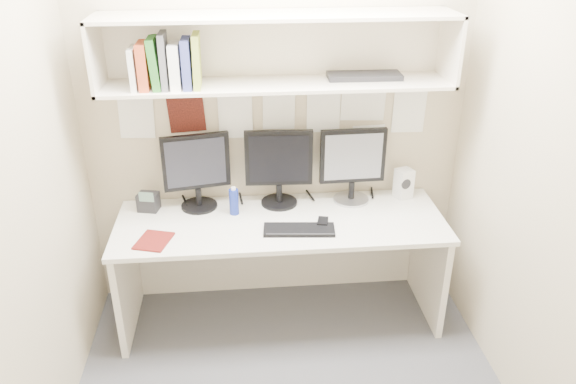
{
  "coord_description": "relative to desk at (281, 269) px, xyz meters",
  "views": [
    {
      "loc": [
        -0.23,
        -2.34,
        2.4
      ],
      "look_at": [
        0.02,
        0.35,
        1.06
      ],
      "focal_mm": 35.0,
      "sensor_mm": 36.0,
      "label": 1
    }
  ],
  "objects": [
    {
      "name": "wall_back",
      "position": [
        0.0,
        0.35,
        0.93
      ],
      "size": [
        2.4,
        0.02,
        2.6
      ],
      "primitive_type": "cube",
      "color": "#B9AB8D",
      "rests_on": "ground"
    },
    {
      "name": "wall_front",
      "position": [
        0.0,
        -1.65,
        0.93
      ],
      "size": [
        2.4,
        0.02,
        2.6
      ],
      "primitive_type": "cube",
      "color": "#B9AB8D",
      "rests_on": "ground"
    },
    {
      "name": "wall_left",
      "position": [
        -1.2,
        -0.65,
        0.93
      ],
      "size": [
        0.02,
        2.0,
        2.6
      ],
      "primitive_type": "cube",
      "color": "#B9AB8D",
      "rests_on": "ground"
    },
    {
      "name": "wall_right",
      "position": [
        1.2,
        -0.65,
        0.93
      ],
      "size": [
        0.02,
        2.0,
        2.6
      ],
      "primitive_type": "cube",
      "color": "#B9AB8D",
      "rests_on": "ground"
    },
    {
      "name": "desk",
      "position": [
        0.0,
        0.0,
        0.0
      ],
      "size": [
        2.0,
        0.7,
        0.73
      ],
      "color": "silver",
      "rests_on": "floor"
    },
    {
      "name": "overhead_hutch",
      "position": [
        0.0,
        0.21,
        1.35
      ],
      "size": [
        2.0,
        0.38,
        0.4
      ],
      "color": "silver",
      "rests_on": "wall_back"
    },
    {
      "name": "pinned_papers",
      "position": [
        0.0,
        0.34,
        0.88
      ],
      "size": [
        1.92,
        0.01,
        0.48
      ],
      "primitive_type": null,
      "color": "white",
      "rests_on": "wall_back"
    },
    {
      "name": "monitor_left",
      "position": [
        -0.5,
        0.22,
        0.63
      ],
      "size": [
        0.41,
        0.23,
        0.48
      ],
      "rotation": [
        0.0,
        0.0,
        0.19
      ],
      "color": "black",
      "rests_on": "desk"
    },
    {
      "name": "monitor_center",
      "position": [
        0.01,
        0.22,
        0.63
      ],
      "size": [
        0.42,
        0.23,
        0.49
      ],
      "rotation": [
        0.0,
        0.0,
        -0.04
      ],
      "color": "black",
      "rests_on": "desk"
    },
    {
      "name": "monitor_right",
      "position": [
        0.48,
        0.22,
        0.63
      ],
      "size": [
        0.42,
        0.23,
        0.49
      ],
      "rotation": [
        0.0,
        0.0,
        0.03
      ],
      "color": "#A5A5AA",
      "rests_on": "desk"
    },
    {
      "name": "keyboard",
      "position": [
        0.1,
        -0.16,
        0.37
      ],
      "size": [
        0.43,
        0.19,
        0.02
      ],
      "primitive_type": "cube",
      "rotation": [
        0.0,
        0.0,
        -0.09
      ],
      "color": "black",
      "rests_on": "desk"
    },
    {
      "name": "mouse",
      "position": [
        0.25,
        -0.09,
        0.38
      ],
      "size": [
        0.08,
        0.11,
        0.03
      ],
      "primitive_type": "cube",
      "rotation": [
        0.0,
        0.0,
        -0.24
      ],
      "color": "black",
      "rests_on": "desk"
    },
    {
      "name": "speaker",
      "position": [
        0.82,
        0.23,
        0.46
      ],
      "size": [
        0.13,
        0.13,
        0.2
      ],
      "rotation": [
        0.0,
        0.0,
        0.34
      ],
      "color": "silver",
      "rests_on": "desk"
    },
    {
      "name": "blue_bottle",
      "position": [
        -0.28,
        0.1,
        0.45
      ],
      "size": [
        0.06,
        0.06,
        0.18
      ],
      "color": "navy",
      "rests_on": "desk"
    },
    {
      "name": "maroon_notebook",
      "position": [
        -0.74,
        -0.2,
        0.37
      ],
      "size": [
        0.23,
        0.25,
        0.01
      ],
      "primitive_type": "cube",
      "rotation": [
        0.0,
        0.0,
        -0.3
      ],
      "color": "#5F1310",
      "rests_on": "desk"
    },
    {
      "name": "desk_phone",
      "position": [
        -0.82,
        0.2,
        0.42
      ],
      "size": [
        0.14,
        0.13,
        0.15
      ],
      "rotation": [
        0.0,
        0.0,
        -0.23
      ],
      "color": "black",
      "rests_on": "desk"
    },
    {
      "name": "book_stack",
      "position": [
        -0.61,
        0.1,
        1.31
      ],
      "size": [
        0.37,
        0.19,
        0.3
      ],
      "color": "silver",
      "rests_on": "overhead_hutch"
    },
    {
      "name": "hutch_tray",
      "position": [
        0.51,
        0.19,
        1.19
      ],
      "size": [
        0.43,
        0.17,
        0.03
      ],
      "primitive_type": "cube",
      "rotation": [
        0.0,
        0.0,
        -0.02
      ],
      "color": "black",
      "rests_on": "overhead_hutch"
    }
  ]
}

